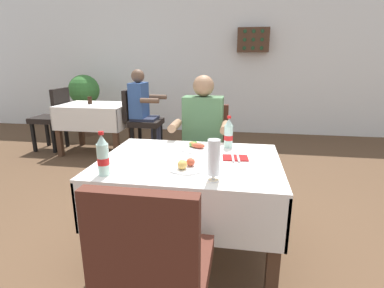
% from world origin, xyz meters
% --- Properties ---
extents(ground_plane, '(11.00, 11.00, 0.00)m').
position_xyz_m(ground_plane, '(0.00, 0.00, 0.00)').
color(ground_plane, brown).
extents(back_wall, '(11.00, 0.12, 2.75)m').
position_xyz_m(back_wall, '(0.00, 4.13, 1.38)').
color(back_wall, white).
rests_on(back_wall, ground).
extents(main_dining_table, '(1.20, 0.92, 0.74)m').
position_xyz_m(main_dining_table, '(0.03, 0.11, 0.58)').
color(main_dining_table, white).
rests_on(main_dining_table, ground).
extents(chair_far_diner_seat, '(0.44, 0.50, 0.97)m').
position_xyz_m(chair_far_diner_seat, '(0.03, 0.96, 0.55)').
color(chair_far_diner_seat, '#4C2319').
rests_on(chair_far_diner_seat, ground).
extents(chair_near_camera_side, '(0.44, 0.50, 0.97)m').
position_xyz_m(chair_near_camera_side, '(0.03, -0.75, 0.55)').
color(chair_near_camera_side, '#4C2319').
rests_on(chair_near_camera_side, ground).
extents(seated_diner_far, '(0.50, 0.46, 1.26)m').
position_xyz_m(seated_diner_far, '(0.02, 0.85, 0.71)').
color(seated_diner_far, '#282D42').
rests_on(seated_diner_far, ground).
extents(plate_near_camera, '(0.24, 0.24, 0.07)m').
position_xyz_m(plate_near_camera, '(0.04, -0.08, 0.76)').
color(plate_near_camera, white).
rests_on(plate_near_camera, main_dining_table).
extents(plate_far_diner, '(0.24, 0.24, 0.05)m').
position_xyz_m(plate_far_diner, '(0.04, 0.35, 0.76)').
color(plate_far_diner, white).
rests_on(plate_far_diner, main_dining_table).
extents(beer_glass_left, '(0.07, 0.07, 0.23)m').
position_xyz_m(beer_glass_left, '(0.22, -0.23, 0.86)').
color(beer_glass_left, white).
rests_on(beer_glass_left, main_dining_table).
extents(cola_bottle_primary, '(0.07, 0.07, 0.24)m').
position_xyz_m(cola_bottle_primary, '(0.27, 0.44, 0.85)').
color(cola_bottle_primary, silver).
rests_on(cola_bottle_primary, main_dining_table).
extents(cola_bottle_secondary, '(0.07, 0.07, 0.26)m').
position_xyz_m(cola_bottle_secondary, '(-0.41, -0.25, 0.86)').
color(cola_bottle_secondary, silver).
rests_on(cola_bottle_secondary, main_dining_table).
extents(napkin_cutlery_set, '(0.18, 0.19, 0.01)m').
position_xyz_m(napkin_cutlery_set, '(0.33, 0.18, 0.75)').
color(napkin_cutlery_set, maroon).
rests_on(napkin_cutlery_set, main_dining_table).
extents(background_dining_table, '(1.00, 0.74, 0.74)m').
position_xyz_m(background_dining_table, '(-1.82, 2.41, 0.56)').
color(background_dining_table, white).
rests_on(background_dining_table, ground).
extents(background_chair_left, '(0.50, 0.44, 0.97)m').
position_xyz_m(background_chair_left, '(-2.53, 2.41, 0.55)').
color(background_chair_left, black).
rests_on(background_chair_left, ground).
extents(background_chair_right, '(0.50, 0.44, 0.97)m').
position_xyz_m(background_chair_right, '(-1.11, 2.41, 0.55)').
color(background_chair_right, black).
rests_on(background_chair_right, ground).
extents(background_patron, '(0.46, 0.50, 1.26)m').
position_xyz_m(background_patron, '(-1.06, 2.41, 0.71)').
color(background_patron, '#282D42').
rests_on(background_patron, ground).
extents(background_table_tumbler, '(0.06, 0.06, 0.11)m').
position_xyz_m(background_table_tumbler, '(-1.91, 2.44, 0.80)').
color(background_table_tumbler, black).
rests_on(background_table_tumbler, background_dining_table).
extents(potted_plant_corner, '(0.55, 0.55, 1.13)m').
position_xyz_m(potted_plant_corner, '(-2.51, 3.38, 0.77)').
color(potted_plant_corner, brown).
rests_on(potted_plant_corner, ground).
extents(wall_bottle_rack, '(0.56, 0.21, 0.42)m').
position_xyz_m(wall_bottle_rack, '(0.52, 3.97, 1.73)').
color(wall_bottle_rack, '#472D1E').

